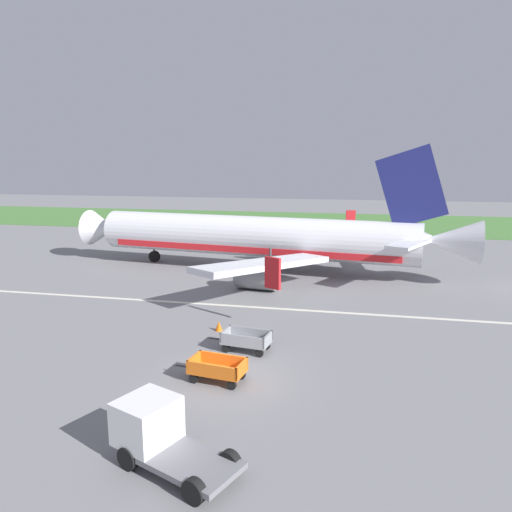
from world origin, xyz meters
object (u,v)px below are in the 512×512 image
baggage_cart_nearest (217,369)px  service_truck_beside_carts (158,431)px  baggage_cart_second_in_row (246,340)px  traffic_cone_near_plane (219,326)px  airplane (263,238)px

baggage_cart_nearest → service_truck_beside_carts: size_ratio=0.76×
baggage_cart_second_in_row → service_truck_beside_carts: 10.09m
service_truck_beside_carts → traffic_cone_near_plane: 12.88m
airplane → traffic_cone_near_plane: 16.85m
airplane → baggage_cart_nearest: bearing=-83.8°
airplane → baggage_cart_second_in_row: 19.68m
airplane → baggage_cart_nearest: size_ratio=10.40×
traffic_cone_near_plane → airplane: bearing=92.3°
airplane → baggage_cart_nearest: (2.51, -23.10, -2.45)m
airplane → traffic_cone_near_plane: airplane is taller
service_truck_beside_carts → traffic_cone_near_plane: (-1.64, 12.75, -0.81)m
baggage_cart_second_in_row → traffic_cone_near_plane: (-2.30, 2.69, -0.31)m
baggage_cart_nearest → baggage_cart_second_in_row: same height
traffic_cone_near_plane → service_truck_beside_carts: bearing=-82.7°
baggage_cart_nearest → service_truck_beside_carts: (-0.20, -6.26, 0.50)m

